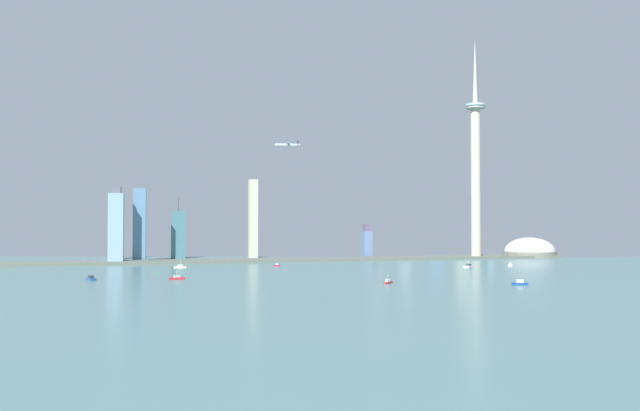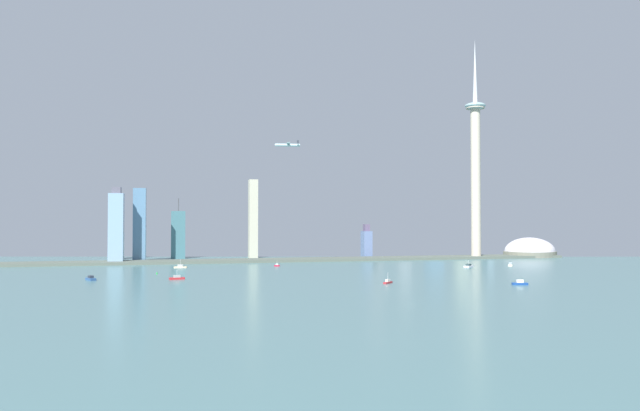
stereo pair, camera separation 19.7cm
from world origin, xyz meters
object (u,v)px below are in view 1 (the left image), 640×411
object	(u,v)px
skyscraper_4	(434,239)
channel_buoy_0	(157,273)
skyscraper_1	(462,225)
boat_0	(177,278)
skyscraper_8	(118,237)
boat_1	(520,283)
skyscraper_9	(253,219)
boat_3	(91,279)
airplane	(287,145)
skyscraper_3	(486,241)
skyscraper_5	(374,211)
skyscraper_2	(140,225)
boat_2	(180,267)
stadium_dome	(529,252)
boat_7	(388,282)
skyscraper_7	(178,235)
observation_tower	(476,160)
skyscraper_0	(404,229)
boat_4	(277,265)
boat_5	(510,265)
boat_6	(469,266)
skyscraper_10	(366,243)
skyscraper_6	(116,227)

from	to	relation	value
skyscraper_4	channel_buoy_0	distance (m)	517.82
skyscraper_1	boat_0	xyz separation A→B (m)	(-495.03, -335.95, -51.38)
skyscraper_8	boat_1	world-z (taller)	skyscraper_8
skyscraper_4	skyscraper_9	size ratio (longest dim) A/B	0.51
boat_3	airplane	size ratio (longest dim) A/B	0.47
skyscraper_3	skyscraper_5	world-z (taller)	skyscraper_5
skyscraper_2	skyscraper_4	bearing A→B (deg)	3.53
boat_0	boat_2	bearing A→B (deg)	78.14
stadium_dome	boat_2	world-z (taller)	stadium_dome
boat_7	skyscraper_7	bearing A→B (deg)	-108.57
observation_tower	skyscraper_5	distance (m)	188.55
skyscraper_0	channel_buoy_0	distance (m)	486.53
observation_tower	skyscraper_7	world-z (taller)	observation_tower
skyscraper_3	skyscraper_7	xyz separation A→B (m)	(-526.21, 35.98, 12.97)
skyscraper_4	skyscraper_7	distance (m)	431.75
skyscraper_3	skyscraper_5	size ratio (longest dim) A/B	0.32
skyscraper_1	skyscraper_3	size ratio (longest dim) A/B	2.21
stadium_dome	skyscraper_5	size ratio (longest dim) A/B	0.57
skyscraper_1	boat_0	world-z (taller)	skyscraper_1
stadium_dome	skyscraper_4	distance (m)	159.41
skyscraper_3	skyscraper_8	xyz separation A→B (m)	(-619.41, 41.87, 9.11)
skyscraper_2	stadium_dome	bearing A→B (deg)	-2.49
skyscraper_4	boat_7	xyz separation A→B (m)	(-230.63, -401.31, -28.04)
boat_4	boat_5	xyz separation A→B (m)	(306.99, -67.16, 0.32)
boat_1	boat_4	distance (m)	336.46
stadium_dome	boat_1	size ratio (longest dim) A/B	5.81
boat_1	boat_2	xyz separation A→B (m)	(-314.73, 283.21, -0.29)
channel_buoy_0	skyscraper_5	bearing A→B (deg)	36.89
observation_tower	boat_6	size ratio (longest dim) A/B	19.89
skyscraper_10	boat_5	xyz separation A→B (m)	(136.18, -206.62, -22.52)
skyscraper_6	skyscraper_10	size ratio (longest dim) A/B	1.99
skyscraper_0	skyscraper_6	distance (m)	474.92
boat_6	airplane	bearing A→B (deg)	115.68
skyscraper_5	boat_5	xyz separation A→B (m)	(107.84, -249.79, -75.30)
skyscraper_5	boat_7	size ratio (longest dim) A/B	12.67
boat_0	channel_buoy_0	world-z (taller)	boat_0
observation_tower	boat_7	world-z (taller)	observation_tower
stadium_dome	boat_5	size ratio (longest dim) A/B	5.11
skyscraper_6	boat_3	world-z (taller)	skyscraper_6
skyscraper_7	skyscraper_8	xyz separation A→B (m)	(-93.20, 5.89, -3.86)
boat_3	skyscraper_10	bearing A→B (deg)	98.21
skyscraper_8	skyscraper_9	xyz separation A→B (m)	(212.64, -15.00, 29.77)
skyscraper_9	boat_6	bearing A→B (deg)	-45.78
skyscraper_4	skyscraper_5	world-z (taller)	skyscraper_5
skyscraper_3	skyscraper_6	distance (m)	615.37
skyscraper_6	skyscraper_1	bearing A→B (deg)	8.24
stadium_dome	skyscraper_6	xyz separation A→B (m)	(-663.88, -4.90, 43.25)
skyscraper_3	skyscraper_9	distance (m)	409.51
boat_3	boat_6	size ratio (longest dim) A/B	0.91
skyscraper_5	boat_3	xyz separation A→B (m)	(-415.32, -319.17, -75.12)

